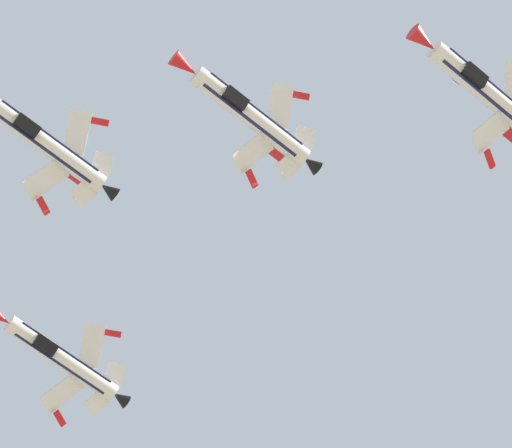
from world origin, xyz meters
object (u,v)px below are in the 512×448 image
Objects in this scene: fighter_jet_lead at (42,142)px; fighter_jet_left_wing at (248,115)px; fighter_jet_right_wing at (59,357)px; fighter_jet_left_outer at (485,92)px.

fighter_jet_lead is 17.85m from fighter_jet_left_wing.
fighter_jet_right_wing is (-4.67, 29.22, -0.32)m from fighter_jet_left_wing.
fighter_jet_left_wing is 29.59m from fighter_jet_right_wing.
fighter_jet_left_outer is (20.62, -40.88, -2.48)m from fighter_jet_right_wing.
fighter_jet_left_outer is at bearing -137.29° from fighter_jet_lead.
fighter_jet_left_wing is at bearing 177.41° from fighter_jet_right_wing.
fighter_jet_right_wing is 45.85m from fighter_jet_left_outer.
fighter_jet_lead is 37.66m from fighter_jet_left_outer.
fighter_jet_left_wing is 1.00× the size of fighter_jet_right_wing.
fighter_jet_left_outer is at bearing -137.87° from fighter_jet_left_wing.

